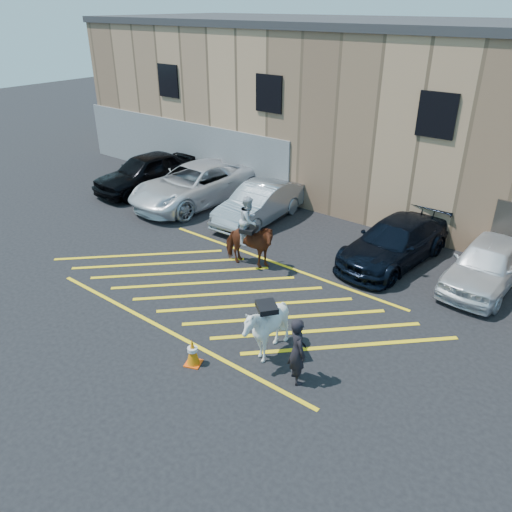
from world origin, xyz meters
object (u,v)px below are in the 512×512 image
Objects in this scene: car_black_suv at (146,172)px; car_white_pickup at (195,184)px; mounted_bay at (249,239)px; car_white_suv at (488,264)px; handler at (297,351)px; car_silver_sedan at (259,203)px; saddled_white at (267,329)px; car_blue_suv at (394,242)px; traffic_cone at (193,352)px.

car_black_suv reaches higher than car_white_pickup.
mounted_bay is (8.56, -2.96, 0.13)m from car_black_suv.
car_black_suv reaches higher than car_white_suv.
car_white_pickup is at bearing 150.43° from mounted_bay.
mounted_bay reaches higher than handler.
handler reaches higher than car_white_pickup.
car_black_suv is at bearing -180.00° from car_silver_sedan.
mounted_bay is at bearing -14.95° from car_black_suv.
mounted_bay is 1.26× the size of saddled_white.
car_black_suv is at bearing 151.69° from saddled_white.
car_blue_suv is at bearing 5.73° from car_black_suv.
car_white_suv is 7.64m from handler.
car_blue_suv is at bearing -2.70° from car_silver_sedan.
saddled_white reaches higher than car_white_suv.
mounted_bay reaches higher than saddled_white.
car_blue_suv is at bearing 42.09° from mounted_bay.
handler is at bearing -103.85° from car_white_suv.
car_white_pickup reaches higher than car_white_suv.
car_silver_sedan is at bearing 7.01° from car_black_suv.
car_silver_sedan is (6.45, 0.33, -0.11)m from car_black_suv.
car_white_suv is 1.79× the size of mounted_bay.
handler reaches higher than traffic_cone.
car_white_pickup is 12.20m from handler.
car_silver_sedan is at bearing -11.51° from handler.
saddled_white is (-1.11, 0.29, -0.04)m from handler.
car_black_suv is at bearing 8.15° from handler.
mounted_bay is (2.12, -3.29, 0.25)m from car_silver_sedan.
mounted_bay reaches higher than car_black_suv.
car_white_suv is at bearing 65.24° from saddled_white.
mounted_bay is (-3.66, -3.30, 0.28)m from car_blue_suv.
mounted_bay is at bearing 134.12° from saddled_white.
car_black_suv reaches higher than saddled_white.
car_silver_sedan is 1.85× the size of mounted_bay.
mounted_bay reaches higher than traffic_cone.
saddled_white is (5.47, -6.74, 0.07)m from car_silver_sedan.
traffic_cone is (-1.52, -8.14, -0.36)m from car_blue_suv.
car_black_suv is 1.15× the size of car_white_suv.
traffic_cone is at bearing -42.20° from car_white_pickup.
saddled_white is at bearing 20.60° from handler.
car_silver_sedan reaches higher than traffic_cone.
car_black_suv reaches higher than traffic_cone.
car_black_suv is 2.05× the size of mounted_bay.
handler is at bearing -30.75° from car_white_pickup.
saddled_white reaches higher than car_blue_suv.
car_white_pickup is at bearing -172.61° from car_blue_suv.
car_silver_sedan is 5.77m from car_blue_suv.
saddled_white is at bearing -53.84° from car_silver_sedan.
car_white_pickup is 9.25m from car_blue_suv.
car_white_suv is at bearing 11.89° from car_blue_suv.
mounted_bay is at bearing -4.64° from handler.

